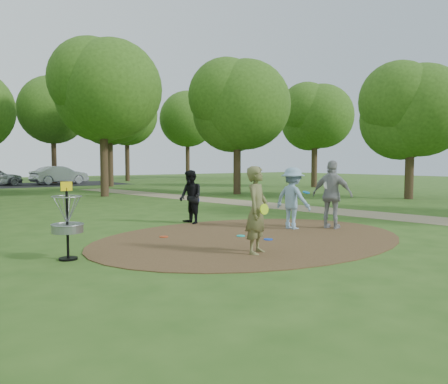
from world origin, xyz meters
TOP-DOWN VIEW (x-y plane):
  - ground at (0.00, 0.00)m, footprint 100.00×100.00m
  - dirt_clearing at (0.00, 0.00)m, footprint 8.40×8.40m
  - footpath at (6.50, 2.00)m, footprint 7.55×39.89m
  - parking_lot at (2.00, 30.00)m, footprint 14.00×8.00m
  - player_observer_with_disc at (-1.16, -1.52)m, footprint 0.80×0.71m
  - player_throwing_with_disc at (1.86, 0.42)m, footprint 1.11×1.22m
  - player_walking_with_disc at (0.09, 3.05)m, footprint 0.71×0.84m
  - player_waiting_with_disc at (2.80, -0.22)m, footprint 0.86×1.25m
  - disc_ground_cyan at (-0.14, 0.30)m, footprint 0.22×0.22m
  - disc_ground_blue at (0.08, -0.50)m, footprint 0.22×0.22m
  - disc_ground_red at (-1.79, 1.36)m, footprint 0.22×0.22m
  - car_right at (3.91, 30.11)m, footprint 4.89×2.51m
  - disc_golf_basket at (-4.50, 0.30)m, footprint 0.63×0.63m
  - tree_ring at (2.37, 9.39)m, footprint 36.53×45.03m

SIDE VIEW (x-z plane):
  - ground at x=0.00m, z-range 0.00..0.00m
  - parking_lot at x=2.00m, z-range 0.00..0.01m
  - footpath at x=6.50m, z-range 0.00..0.01m
  - dirt_clearing at x=0.00m, z-range 0.00..0.02m
  - disc_ground_cyan at x=-0.14m, z-range 0.02..0.04m
  - disc_ground_blue at x=0.08m, z-range 0.02..0.04m
  - disc_ground_red at x=-1.79m, z-range 0.02..0.04m
  - car_right at x=3.91m, z-range 0.00..1.54m
  - player_walking_with_disc at x=0.09m, z-range 0.00..1.67m
  - disc_golf_basket at x=-4.50m, z-range 0.10..1.64m
  - player_throwing_with_disc at x=1.86m, z-range 0.00..1.76m
  - player_observer_with_disc at x=-1.16m, z-range 0.00..1.84m
  - player_waiting_with_disc at x=2.80m, z-range 0.00..1.97m
  - tree_ring at x=2.37m, z-range 0.77..9.53m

